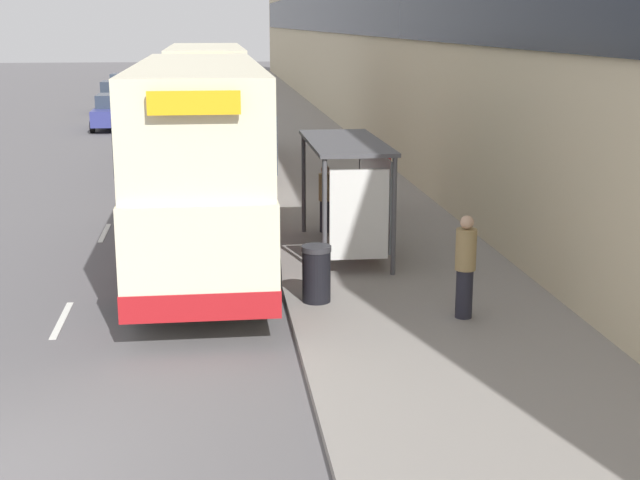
% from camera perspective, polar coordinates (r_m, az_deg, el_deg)
% --- Properties ---
extents(pavement, '(5.00, 93.00, 0.14)m').
position_cam_1_polar(pavement, '(48.53, -2.48, 7.81)').
color(pavement, gray).
rests_on(pavement, ground_plane).
extents(lane_mark_1, '(0.12, 2.00, 0.01)m').
position_cam_1_polar(lane_mark_1, '(16.44, -16.19, -4.94)').
color(lane_mark_1, silver).
rests_on(lane_mark_1, ground_plane).
extents(lane_mark_2, '(0.12, 2.00, 0.01)m').
position_cam_1_polar(lane_mark_2, '(22.86, -13.62, 0.45)').
color(lane_mark_2, silver).
rests_on(lane_mark_2, ground_plane).
extents(lane_mark_3, '(0.12, 2.00, 0.01)m').
position_cam_1_polar(lane_mark_3, '(29.42, -12.18, 3.46)').
color(lane_mark_3, silver).
rests_on(lane_mark_3, ground_plane).
extents(lane_mark_4, '(0.12, 2.00, 0.01)m').
position_cam_1_polar(lane_mark_4, '(36.04, -11.27, 5.36)').
color(lane_mark_4, silver).
rests_on(lane_mark_4, ground_plane).
extents(lane_mark_5, '(0.12, 2.00, 0.01)m').
position_cam_1_polar(lane_mark_5, '(42.69, -10.64, 6.67)').
color(lane_mark_5, silver).
rests_on(lane_mark_5, ground_plane).
extents(lane_mark_6, '(0.12, 2.00, 0.01)m').
position_cam_1_polar(lane_mark_6, '(49.37, -10.17, 7.63)').
color(lane_mark_6, silver).
rests_on(lane_mark_6, ground_plane).
extents(lane_mark_7, '(0.12, 2.00, 0.01)m').
position_cam_1_polar(lane_mark_7, '(56.06, -9.82, 8.36)').
color(lane_mark_7, silver).
rests_on(lane_mark_7, ground_plane).
extents(bus_shelter, '(1.60, 4.20, 2.48)m').
position_cam_1_polar(bus_shelter, '(19.26, 2.25, 4.06)').
color(bus_shelter, '#4C4C51').
rests_on(bus_shelter, ground_plane).
extents(double_decker_bus_near, '(2.85, 11.20, 4.30)m').
position_cam_1_polar(double_decker_bus_near, '(19.36, -7.65, 5.22)').
color(double_decker_bus_near, beige).
rests_on(double_decker_bus_near, ground_plane).
extents(double_decker_bus_ahead, '(2.85, 10.24, 4.30)m').
position_cam_1_polar(double_decker_bus_ahead, '(31.94, -7.25, 8.58)').
color(double_decker_bus_ahead, beige).
rests_on(double_decker_bus_ahead, ground_plane).
extents(car_0, '(1.96, 3.87, 1.77)m').
position_cam_1_polar(car_0, '(53.85, -12.95, 8.92)').
color(car_0, black).
rests_on(car_0, ground_plane).
extents(car_1, '(2.08, 4.25, 1.69)m').
position_cam_1_polar(car_1, '(45.04, -13.00, 7.99)').
color(car_1, navy).
rests_on(car_1, ground_plane).
extents(car_2, '(2.08, 4.35, 1.70)m').
position_cam_1_polar(car_2, '(62.96, -12.44, 9.59)').
color(car_2, '#B7B799').
rests_on(car_2, ground_plane).
extents(car_3, '(2.08, 3.92, 1.70)m').
position_cam_1_polar(car_3, '(67.35, -7.65, 10.04)').
color(car_3, '#B7B799').
rests_on(car_3, ground_plane).
extents(pedestrian_at_shelter, '(0.31, 0.31, 1.57)m').
position_cam_1_polar(pedestrian_at_shelter, '(24.68, 4.18, 3.99)').
color(pedestrian_at_shelter, '#23232D').
rests_on(pedestrian_at_shelter, ground_plane).
extents(pedestrian_1, '(0.33, 0.33, 1.64)m').
position_cam_1_polar(pedestrian_1, '(21.57, 0.34, 2.70)').
color(pedestrian_1, '#23232D').
rests_on(pedestrian_1, ground_plane).
extents(pedestrian_2, '(0.36, 0.36, 1.81)m').
position_cam_1_polar(pedestrian_2, '(15.45, 9.28, -1.65)').
color(pedestrian_2, '#23232D').
rests_on(pedestrian_2, ground_plane).
extents(pedestrian_3, '(0.34, 0.34, 1.70)m').
position_cam_1_polar(pedestrian_3, '(23.41, 4.08, 3.62)').
color(pedestrian_3, '#23232D').
rests_on(pedestrian_3, ground_plane).
extents(litter_bin, '(0.55, 0.55, 1.05)m').
position_cam_1_polar(litter_bin, '(16.23, -0.23, -2.16)').
color(litter_bin, black).
rests_on(litter_bin, ground_plane).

